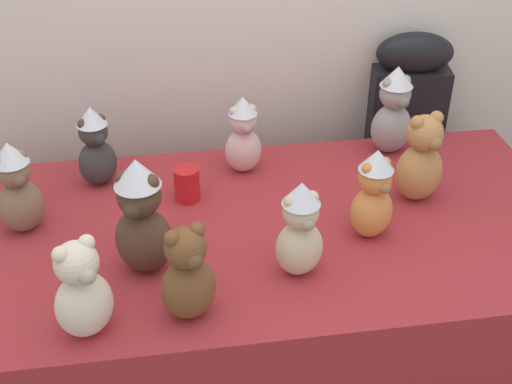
# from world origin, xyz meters

# --- Properties ---
(display_table) EXTENTS (1.92, 0.92, 0.70)m
(display_table) POSITION_xyz_m (0.00, 0.25, 0.35)
(display_table) COLOR maroon
(display_table) RESTS_ON ground_plane
(instrument_case) EXTENTS (0.29, 0.16, 1.04)m
(instrument_case) POSITION_xyz_m (0.67, 0.84, 0.53)
(instrument_case) COLOR black
(instrument_case) RESTS_ON ground_plane
(teddy_bear_cocoa) EXTENTS (0.19, 0.18, 0.34)m
(teddy_bear_cocoa) POSITION_xyz_m (-0.32, 0.11, 0.87)
(teddy_bear_cocoa) COLOR #4C3323
(teddy_bear_cocoa) RESTS_ON display_table
(teddy_bear_blush) EXTENTS (0.14, 0.12, 0.27)m
(teddy_bear_blush) POSITION_xyz_m (0.01, 0.56, 0.83)
(teddy_bear_blush) COLOR beige
(teddy_bear_blush) RESTS_ON display_table
(teddy_bear_mocha) EXTENTS (0.17, 0.16, 0.29)m
(teddy_bear_mocha) POSITION_xyz_m (-0.67, 0.34, 0.84)
(teddy_bear_mocha) COLOR #7F6047
(teddy_bear_mocha) RESTS_ON display_table
(teddy_bear_sand) EXTENTS (0.15, 0.13, 0.28)m
(teddy_bear_sand) POSITION_xyz_m (0.08, 0.03, 0.84)
(teddy_bear_sand) COLOR #CCB78E
(teddy_bear_sand) RESTS_ON display_table
(teddy_bear_charcoal) EXTENTS (0.16, 0.15, 0.27)m
(teddy_bear_charcoal) POSITION_xyz_m (-0.46, 0.56, 0.83)
(teddy_bear_charcoal) COLOR #383533
(teddy_bear_charcoal) RESTS_ON display_table
(teddy_bear_caramel) EXTENTS (0.18, 0.16, 0.29)m
(teddy_bear_caramel) POSITION_xyz_m (0.52, 0.32, 0.84)
(teddy_bear_caramel) COLOR #B27A42
(teddy_bear_caramel) RESTS_ON display_table
(teddy_bear_ginger) EXTENTS (0.16, 0.15, 0.28)m
(teddy_bear_ginger) POSITION_xyz_m (0.32, 0.16, 0.84)
(teddy_bear_ginger) COLOR #D17F3D
(teddy_bear_ginger) RESTS_ON display_table
(teddy_bear_ash) EXTENTS (0.17, 0.15, 0.32)m
(teddy_bear_ash) POSITION_xyz_m (0.52, 0.62, 0.86)
(teddy_bear_ash) COLOR gray
(teddy_bear_ash) RESTS_ON display_table
(teddy_bear_cream) EXTENTS (0.18, 0.17, 0.27)m
(teddy_bear_cream) POSITION_xyz_m (-0.46, -0.11, 0.83)
(teddy_bear_cream) COLOR beige
(teddy_bear_cream) RESTS_ON display_table
(teddy_bear_chestnut) EXTENTS (0.17, 0.16, 0.27)m
(teddy_bear_chestnut) POSITION_xyz_m (-0.22, -0.09, 0.83)
(teddy_bear_chestnut) COLOR brown
(teddy_bear_chestnut) RESTS_ON display_table
(party_cup_red) EXTENTS (0.08, 0.08, 0.11)m
(party_cup_red) POSITION_xyz_m (-0.19, 0.42, 0.76)
(party_cup_red) COLOR red
(party_cup_red) RESTS_ON display_table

